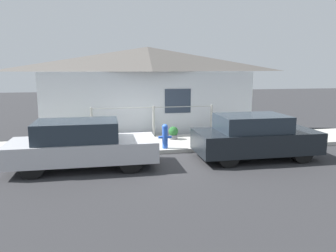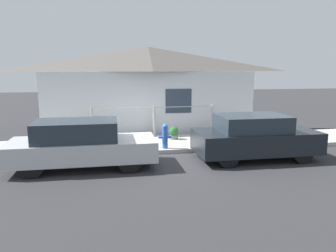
{
  "view_description": "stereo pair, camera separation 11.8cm",
  "coord_description": "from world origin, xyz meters",
  "px_view_note": "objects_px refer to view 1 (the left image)",
  "views": [
    {
      "loc": [
        -1.87,
        -10.45,
        2.87
      ],
      "look_at": [
        0.21,
        0.3,
        0.9
      ],
      "focal_mm": 35.0,
      "sensor_mm": 36.0,
      "label": 1
    },
    {
      "loc": [
        -1.75,
        -10.47,
        2.87
      ],
      "look_at": [
        0.21,
        0.3,
        0.9
      ],
      "focal_mm": 35.0,
      "sensor_mm": 36.0,
      "label": 2
    }
  ],
  "objects_px": {
    "car_left": "(82,144)",
    "fire_hydrant": "(165,136)",
    "car_right": "(255,137)",
    "potted_plant_by_fence": "(85,133)",
    "potted_plant_near_hydrant": "(173,133)"
  },
  "relations": [
    {
      "from": "fire_hydrant",
      "to": "potted_plant_near_hydrant",
      "type": "height_order",
      "value": "fire_hydrant"
    },
    {
      "from": "car_right",
      "to": "potted_plant_by_fence",
      "type": "bearing_deg",
      "value": 149.62
    },
    {
      "from": "potted_plant_near_hydrant",
      "to": "potted_plant_by_fence",
      "type": "height_order",
      "value": "potted_plant_near_hydrant"
    },
    {
      "from": "potted_plant_near_hydrant",
      "to": "potted_plant_by_fence",
      "type": "bearing_deg",
      "value": 171.25
    },
    {
      "from": "potted_plant_near_hydrant",
      "to": "car_left",
      "type": "bearing_deg",
      "value": -140.59
    },
    {
      "from": "car_left",
      "to": "potted_plant_by_fence",
      "type": "height_order",
      "value": "car_left"
    },
    {
      "from": "fire_hydrant",
      "to": "potted_plant_near_hydrant",
      "type": "relative_size",
      "value": 1.7
    },
    {
      "from": "car_left",
      "to": "potted_plant_near_hydrant",
      "type": "relative_size",
      "value": 8.4
    },
    {
      "from": "car_left",
      "to": "potted_plant_near_hydrant",
      "type": "height_order",
      "value": "car_left"
    },
    {
      "from": "potted_plant_by_fence",
      "to": "fire_hydrant",
      "type": "bearing_deg",
      "value": -33.81
    },
    {
      "from": "fire_hydrant",
      "to": "car_right",
      "type": "bearing_deg",
      "value": -26.55
    },
    {
      "from": "car_left",
      "to": "car_right",
      "type": "height_order",
      "value": "car_right"
    },
    {
      "from": "car_left",
      "to": "potted_plant_near_hydrant",
      "type": "bearing_deg",
      "value": 39.45
    },
    {
      "from": "car_right",
      "to": "potted_plant_near_hydrant",
      "type": "xyz_separation_m",
      "value": [
        -2.07,
        2.66,
        -0.31
      ]
    },
    {
      "from": "car_left",
      "to": "fire_hydrant",
      "type": "xyz_separation_m",
      "value": [
        2.66,
        1.32,
        -0.12
      ]
    }
  ]
}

